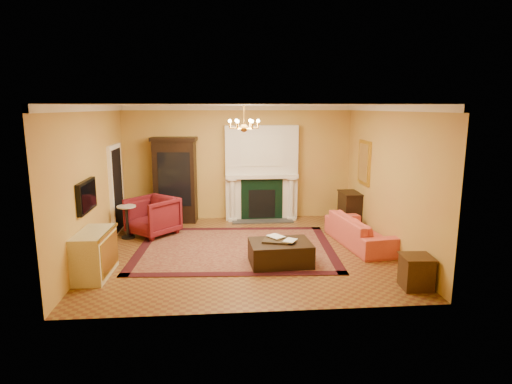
{
  "coord_description": "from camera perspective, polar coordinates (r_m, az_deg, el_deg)",
  "views": [
    {
      "loc": [
        -0.49,
        -8.55,
        2.96
      ],
      "look_at": [
        0.26,
        0.3,
        1.19
      ],
      "focal_mm": 30.0,
      "sensor_mm": 36.0,
      "label": 1
    }
  ],
  "objects": [
    {
      "name": "end_table",
      "position": [
        7.67,
        20.57,
        -10.06
      ],
      "size": [
        0.49,
        0.49,
        0.53
      ],
      "primitive_type": "cube",
      "rotation": [
        0.0,
        0.0,
        -0.06
      ],
      "color": "#3B2310",
      "rests_on": "floor"
    },
    {
      "name": "book_a",
      "position": [
        8.22,
        2.06,
        -5.17
      ],
      "size": [
        0.21,
        0.16,
        0.32
      ],
      "primitive_type": "imported",
      "rotation": [
        0.0,
        0.0,
        0.61
      ],
      "color": "gray",
      "rests_on": "ottoman_tray"
    },
    {
      "name": "commode",
      "position": [
        8.16,
        -20.74,
        -7.73
      ],
      "size": [
        0.55,
        1.11,
        0.82
      ],
      "primitive_type": "cube",
      "rotation": [
        0.0,
        0.0,
        -0.03
      ],
      "color": "beige",
      "rests_on": "floor"
    },
    {
      "name": "ceiling",
      "position": [
        8.56,
        -1.62,
        11.59
      ],
      "size": [
        6.0,
        5.5,
        0.02
      ],
      "primitive_type": "cube",
      "color": "white",
      "rests_on": "wall_back"
    },
    {
      "name": "gilt_mirror",
      "position": [
        10.61,
        14.22,
        3.82
      ],
      "size": [
        0.06,
        0.76,
        1.05
      ],
      "color": "gold",
      "rests_on": "wall_right"
    },
    {
      "name": "ottoman_tray",
      "position": [
        8.21,
        2.75,
        -6.48
      ],
      "size": [
        0.59,
        0.52,
        0.03
      ],
      "primitive_type": "cube",
      "rotation": [
        0.0,
        0.0,
        -0.29
      ],
      "color": "black",
      "rests_on": "leather_ottoman"
    },
    {
      "name": "wingback_armchair",
      "position": [
        10.28,
        -13.63,
        -2.93
      ],
      "size": [
        1.32,
        1.32,
        0.99
      ],
      "primitive_type": "imported",
      "rotation": [
        0.0,
        0.0,
        -0.73
      ],
      "color": "maroon",
      "rests_on": "floor"
    },
    {
      "name": "pedestal_table",
      "position": [
        10.21,
        -16.81,
        -3.51
      ],
      "size": [
        0.42,
        0.42,
        0.76
      ],
      "color": "black",
      "rests_on": "floor"
    },
    {
      "name": "wall_left",
      "position": [
        9.03,
        -21.01,
        1.2
      ],
      "size": [
        0.02,
        5.5,
        3.0
      ],
      "primitive_type": "cube",
      "color": "gold",
      "rests_on": "floor"
    },
    {
      "name": "tv_panel",
      "position": [
        8.47,
        -21.63,
        -0.5
      ],
      "size": [
        0.09,
        0.95,
        0.58
      ],
      "color": "black",
      "rests_on": "wall_left"
    },
    {
      "name": "china_cabinet",
      "position": [
        11.26,
        -10.7,
        1.33
      ],
      "size": [
        1.1,
        0.57,
        2.11
      ],
      "primitive_type": "cube",
      "rotation": [
        0.0,
        0.0,
        -0.09
      ],
      "color": "black",
      "rests_on": "floor"
    },
    {
      "name": "coral_sofa",
      "position": [
        9.59,
        13.8,
        -4.47
      ],
      "size": [
        0.9,
        2.19,
        0.83
      ],
      "primitive_type": "imported",
      "rotation": [
        0.0,
        0.0,
        1.7
      ],
      "color": "#D25542",
      "rests_on": "floor"
    },
    {
      "name": "console_table",
      "position": [
        11.12,
        12.37,
        -2.26
      ],
      "size": [
        0.43,
        0.74,
        0.82
      ],
      "primitive_type": "cube",
      "rotation": [
        0.0,
        0.0,
        0.02
      ],
      "color": "black",
      "rests_on": "floor"
    },
    {
      "name": "wall_back",
      "position": [
        11.41,
        -2.37,
        3.9
      ],
      "size": [
        6.0,
        0.02,
        3.0
      ],
      "primitive_type": "cube",
      "color": "gold",
      "rests_on": "floor"
    },
    {
      "name": "crown_molding",
      "position": [
        9.52,
        -1.96,
        11.13
      ],
      "size": [
        6.0,
        5.5,
        0.12
      ],
      "color": "white",
      "rests_on": "ceiling"
    },
    {
      "name": "leather_ottoman",
      "position": [
        8.25,
        3.25,
        -8.09
      ],
      "size": [
        1.2,
        0.9,
        0.43
      ],
      "primitive_type": "cube",
      "rotation": [
        0.0,
        0.0,
        0.06
      ],
      "color": "black",
      "rests_on": "oriental_rug"
    },
    {
      "name": "oriental_rug",
      "position": [
        9.19,
        -2.75,
        -7.49
      ],
      "size": [
        4.31,
        3.34,
        0.02
      ],
      "primitive_type": "cube",
      "rotation": [
        0.0,
        0.0,
        -0.06
      ],
      "color": "#450E11",
      "rests_on": "floor"
    },
    {
      "name": "floor",
      "position": [
        9.06,
        -1.52,
        -7.88
      ],
      "size": [
        6.0,
        5.5,
        0.02
      ],
      "primitive_type": "cube",
      "color": "brown",
      "rests_on": "ground"
    },
    {
      "name": "topiary_left",
      "position": [
        11.18,
        -2.55,
        3.71
      ],
      "size": [
        0.18,
        0.18,
        0.48
      ],
      "color": "gray",
      "rests_on": "fireplace"
    },
    {
      "name": "wall_front",
      "position": [
        5.99,
        -0.04,
        -2.85
      ],
      "size": [
        6.0,
        0.02,
        3.0
      ],
      "primitive_type": "cube",
      "color": "gold",
      "rests_on": "floor"
    },
    {
      "name": "wall_right",
      "position": [
        9.35,
        17.19,
        1.77
      ],
      "size": [
        0.02,
        5.5,
        3.0
      ],
      "primitive_type": "cube",
      "color": "gold",
      "rests_on": "floor"
    },
    {
      "name": "book_b",
      "position": [
        8.13,
        3.89,
        -5.49
      ],
      "size": [
        0.19,
        0.13,
        0.29
      ],
      "primitive_type": "imported",
      "rotation": [
        0.0,
        0.0,
        -0.55
      ],
      "color": "gray",
      "rests_on": "ottoman_tray"
    },
    {
      "name": "topiary_right",
      "position": [
        11.29,
        3.37,
        3.53
      ],
      "size": [
        0.15,
        0.15,
        0.39
      ],
      "color": "gray",
      "rests_on": "fireplace"
    },
    {
      "name": "fireplace",
      "position": [
        11.31,
        0.72,
        2.28
      ],
      "size": [
        1.9,
        0.7,
        2.5
      ],
      "color": "silver",
      "rests_on": "wall_back"
    },
    {
      "name": "doorway",
      "position": [
        10.71,
        -18.09,
        0.4
      ],
      "size": [
        0.08,
        1.05,
        2.1
      ],
      "color": "white",
      "rests_on": "wall_left"
    },
    {
      "name": "chandelier",
      "position": [
        8.57,
        -1.61,
        8.9
      ],
      "size": [
        0.63,
        0.55,
        0.53
      ],
      "color": "#B88432",
      "rests_on": "ceiling"
    }
  ]
}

